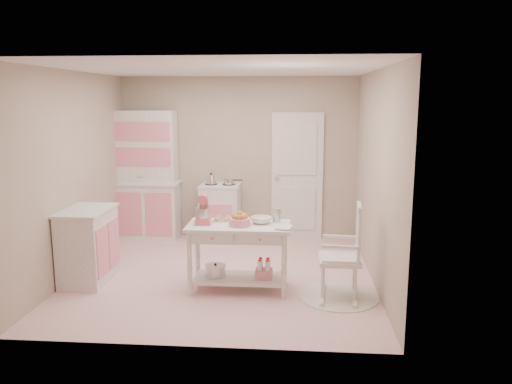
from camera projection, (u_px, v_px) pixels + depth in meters
room_shell at (221, 148)px, 6.15m from camera, size 3.84×3.84×2.62m
door at (297, 176)px, 8.03m from camera, size 0.82×0.05×2.04m
hutch at (146, 175)px, 8.00m from camera, size 1.06×0.50×2.08m
stove at (220, 213)px, 7.97m from camera, size 0.62×0.57×0.92m
base_cabinet at (88, 246)px, 6.17m from camera, size 0.54×0.84×0.92m
lace_rug at (338, 296)px, 5.75m from camera, size 0.92×0.92×0.01m
rocking_chair at (340, 251)px, 5.65m from camera, size 0.54×0.76×1.10m
work_table at (239, 257)px, 5.90m from camera, size 1.20×0.60×0.80m
stand_mixer at (203, 209)px, 5.85m from camera, size 0.22×0.30×0.34m
cookie_tray at (228, 220)px, 6.02m from camera, size 0.34×0.24×0.02m
bread_basket at (240, 222)px, 5.77m from camera, size 0.25×0.25×0.09m
mixing_bowl at (261, 220)px, 5.88m from camera, size 0.24×0.24×0.08m
metal_pitcher at (277, 215)px, 5.94m from camera, size 0.10×0.10×0.17m
recipe_book at (277, 227)px, 5.68m from camera, size 0.21×0.25×0.02m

